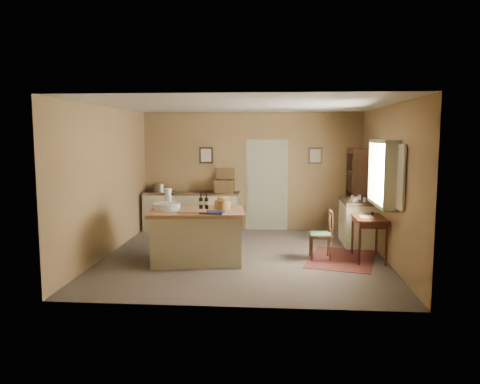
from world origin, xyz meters
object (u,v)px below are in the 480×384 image
object	(u,v)px
work_island	(197,235)
sideboard	(192,210)
writing_desk	(369,223)
desk_chair	(320,236)
shelving_unit	(358,192)
right_cabinet	(357,222)

from	to	relation	value
work_island	sideboard	xyz separation A→B (m)	(-0.55, 2.62, -0.00)
writing_desk	desk_chair	bearing A→B (deg)	-179.13
work_island	desk_chair	bearing A→B (deg)	2.81
sideboard	desk_chair	bearing A→B (deg)	-39.82
work_island	writing_desk	xyz separation A→B (m)	(2.99, 0.38, 0.18)
sideboard	work_island	bearing A→B (deg)	-78.11
desk_chair	shelving_unit	bearing A→B (deg)	62.47
desk_chair	right_cabinet	xyz separation A→B (m)	(0.84, 1.22, 0.04)
right_cabinet	shelving_unit	world-z (taller)	shelving_unit
sideboard	right_cabinet	world-z (taller)	sideboard
writing_desk	shelving_unit	size ratio (longest dim) A/B	0.45
sideboard	desk_chair	size ratio (longest dim) A/B	2.59
writing_desk	desk_chair	size ratio (longest dim) A/B	1.00
writing_desk	right_cabinet	distance (m)	1.22
work_island	right_cabinet	xyz separation A→B (m)	(2.99, 1.59, -0.02)
shelving_unit	desk_chair	bearing A→B (deg)	-115.81
work_island	sideboard	bearing A→B (deg)	94.93
right_cabinet	sideboard	bearing A→B (deg)	163.74
sideboard	writing_desk	size ratio (longest dim) A/B	2.57
sideboard	writing_desk	distance (m)	4.19
desk_chair	right_cabinet	distance (m)	1.48
work_island	shelving_unit	distance (m)	3.99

